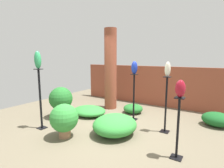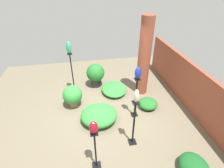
{
  "view_description": "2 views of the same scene",
  "coord_description": "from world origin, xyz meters",
  "px_view_note": "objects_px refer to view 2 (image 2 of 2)",
  "views": [
    {
      "loc": [
        2.37,
        -3.45,
        1.78
      ],
      "look_at": [
        -0.08,
        0.33,
        1.08
      ],
      "focal_mm": 28.0,
      "sensor_mm": 36.0,
      "label": 1
    },
    {
      "loc": [
        4.17,
        -0.5,
        3.76
      ],
      "look_at": [
        0.21,
        0.24,
        1.19
      ],
      "focal_mm": 28.0,
      "sensor_mm": 36.0,
      "label": 2
    }
  ],
  "objects_px": {
    "art_vase_cobalt": "(138,73)",
    "potted_plant_walkway_edge": "(96,74)",
    "pedestal_cobalt": "(135,99)",
    "pedestal_jade": "(73,75)",
    "potted_plant_near_pillar": "(72,95)",
    "art_vase_jade": "(69,48)",
    "art_vase_ruby": "(94,127)",
    "pedestal_ruby": "(96,152)",
    "pedestal_ivory": "(134,125)",
    "brick_pillar": "(144,58)",
    "art_vase_ivory": "(136,96)"
  },
  "relations": [
    {
      "from": "pedestal_cobalt",
      "to": "art_vase_cobalt",
      "type": "distance_m",
      "value": 0.89
    },
    {
      "from": "art_vase_ruby",
      "to": "potted_plant_near_pillar",
      "type": "distance_m",
      "value": 2.49
    },
    {
      "from": "pedestal_jade",
      "to": "pedestal_ruby",
      "type": "relative_size",
      "value": 1.36
    },
    {
      "from": "art_vase_jade",
      "to": "art_vase_cobalt",
      "type": "xyz_separation_m",
      "value": [
        1.66,
        1.83,
        -0.22
      ]
    },
    {
      "from": "pedestal_jade",
      "to": "potted_plant_near_pillar",
      "type": "distance_m",
      "value": 0.91
    },
    {
      "from": "art_vase_ruby",
      "to": "potted_plant_walkway_edge",
      "type": "relative_size",
      "value": 0.33
    },
    {
      "from": "art_vase_ruby",
      "to": "art_vase_cobalt",
      "type": "bearing_deg",
      "value": 138.13
    },
    {
      "from": "pedestal_cobalt",
      "to": "art_vase_cobalt",
      "type": "height_order",
      "value": "art_vase_cobalt"
    },
    {
      "from": "pedestal_jade",
      "to": "art_vase_cobalt",
      "type": "distance_m",
      "value": 2.6
    },
    {
      "from": "potted_plant_walkway_edge",
      "to": "art_vase_ivory",
      "type": "bearing_deg",
      "value": 12.35
    },
    {
      "from": "art_vase_cobalt",
      "to": "pedestal_cobalt",
      "type": "bearing_deg",
      "value": 0.0
    },
    {
      "from": "art_vase_ivory",
      "to": "potted_plant_near_pillar",
      "type": "height_order",
      "value": "art_vase_ivory"
    },
    {
      "from": "art_vase_ivory",
      "to": "potted_plant_near_pillar",
      "type": "bearing_deg",
      "value": -140.19
    },
    {
      "from": "pedestal_cobalt",
      "to": "pedestal_jade",
      "type": "bearing_deg",
      "value": -132.31
    },
    {
      "from": "pedestal_cobalt",
      "to": "art_vase_ivory",
      "type": "height_order",
      "value": "art_vase_ivory"
    },
    {
      "from": "pedestal_ruby",
      "to": "potted_plant_near_pillar",
      "type": "xyz_separation_m",
      "value": [
        -2.3,
        -0.51,
        -0.07
      ]
    },
    {
      "from": "brick_pillar",
      "to": "pedestal_ivory",
      "type": "relative_size",
      "value": 2.05
    },
    {
      "from": "art_vase_jade",
      "to": "art_vase_ivory",
      "type": "bearing_deg",
      "value": 28.89
    },
    {
      "from": "brick_pillar",
      "to": "art_vase_ivory",
      "type": "bearing_deg",
      "value": -23.68
    },
    {
      "from": "art_vase_jade",
      "to": "art_vase_ruby",
      "type": "relative_size",
      "value": 1.43
    },
    {
      "from": "art_vase_jade",
      "to": "potted_plant_near_pillar",
      "type": "xyz_separation_m",
      "value": [
        0.87,
        -0.03,
        -1.28
      ]
    },
    {
      "from": "brick_pillar",
      "to": "potted_plant_walkway_edge",
      "type": "height_order",
      "value": "brick_pillar"
    },
    {
      "from": "art_vase_cobalt",
      "to": "brick_pillar",
      "type": "bearing_deg",
      "value": 152.91
    },
    {
      "from": "art_vase_cobalt",
      "to": "potted_plant_walkway_edge",
      "type": "height_order",
      "value": "art_vase_cobalt"
    },
    {
      "from": "brick_pillar",
      "to": "pedestal_jade",
      "type": "height_order",
      "value": "brick_pillar"
    },
    {
      "from": "art_vase_ruby",
      "to": "potted_plant_walkway_edge",
      "type": "bearing_deg",
      "value": 174.01
    },
    {
      "from": "pedestal_ivory",
      "to": "potted_plant_walkway_edge",
      "type": "relative_size",
      "value": 1.47
    },
    {
      "from": "pedestal_ivory",
      "to": "pedestal_jade",
      "type": "bearing_deg",
      "value": -151.11
    },
    {
      "from": "pedestal_cobalt",
      "to": "potted_plant_near_pillar",
      "type": "height_order",
      "value": "pedestal_cobalt"
    },
    {
      "from": "pedestal_cobalt",
      "to": "potted_plant_walkway_edge",
      "type": "xyz_separation_m",
      "value": [
        -1.9,
        -0.99,
        -0.09
      ]
    },
    {
      "from": "brick_pillar",
      "to": "pedestal_jade",
      "type": "bearing_deg",
      "value": -100.88
    },
    {
      "from": "pedestal_cobalt",
      "to": "art_vase_ruby",
      "type": "bearing_deg",
      "value": -41.87
    },
    {
      "from": "art_vase_jade",
      "to": "art_vase_ivory",
      "type": "relative_size",
      "value": 1.25
    },
    {
      "from": "brick_pillar",
      "to": "pedestal_ruby",
      "type": "xyz_separation_m",
      "value": [
        2.7,
        -1.96,
        -0.86
      ]
    },
    {
      "from": "pedestal_ivory",
      "to": "art_vase_cobalt",
      "type": "bearing_deg",
      "value": 160.6
    },
    {
      "from": "art_vase_cobalt",
      "to": "potted_plant_near_pillar",
      "type": "height_order",
      "value": "art_vase_cobalt"
    },
    {
      "from": "art_vase_cobalt",
      "to": "art_vase_ivory",
      "type": "xyz_separation_m",
      "value": [
        1.01,
        -0.35,
        0.01
      ]
    },
    {
      "from": "pedestal_cobalt",
      "to": "pedestal_ivory",
      "type": "relative_size",
      "value": 0.98
    },
    {
      "from": "pedestal_ruby",
      "to": "art_vase_ruby",
      "type": "relative_size",
      "value": 3.7
    },
    {
      "from": "pedestal_jade",
      "to": "art_vase_jade",
      "type": "distance_m",
      "value": 1.02
    },
    {
      "from": "art_vase_ruby",
      "to": "potted_plant_walkway_edge",
      "type": "height_order",
      "value": "art_vase_ruby"
    },
    {
      "from": "pedestal_ruby",
      "to": "pedestal_cobalt",
      "type": "bearing_deg",
      "value": 138.13
    },
    {
      "from": "pedestal_cobalt",
      "to": "brick_pillar",
      "type": "bearing_deg",
      "value": 152.91
    },
    {
      "from": "potted_plant_walkway_edge",
      "to": "pedestal_ivory",
      "type": "bearing_deg",
      "value": 12.35
    },
    {
      "from": "potted_plant_walkway_edge",
      "to": "pedestal_ruby",
      "type": "bearing_deg",
      "value": -5.99
    },
    {
      "from": "art_vase_ivory",
      "to": "potted_plant_near_pillar",
      "type": "distance_m",
      "value": 2.58
    },
    {
      "from": "pedestal_ruby",
      "to": "art_vase_jade",
      "type": "bearing_deg",
      "value": -171.38
    },
    {
      "from": "brick_pillar",
      "to": "pedestal_ivory",
      "type": "height_order",
      "value": "brick_pillar"
    },
    {
      "from": "pedestal_cobalt",
      "to": "art_vase_jade",
      "type": "height_order",
      "value": "art_vase_jade"
    },
    {
      "from": "art_vase_jade",
      "to": "pedestal_ruby",
      "type": "bearing_deg",
      "value": 8.62
    }
  ]
}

